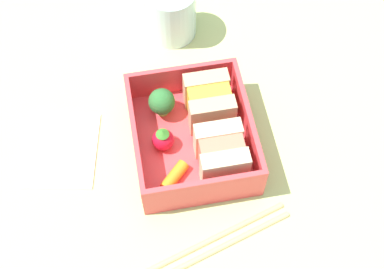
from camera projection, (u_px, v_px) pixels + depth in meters
ground_plane at (192, 149)px, 67.59cm from camera, size 120.00×120.00×2.00cm
bento_tray at (192, 143)px, 66.21cm from camera, size 16.29×14.15×1.20cm
bento_rim at (192, 131)px, 63.69cm from camera, size 16.29×14.15×4.62cm
sandwich_left at (209, 102)px, 65.57cm from camera, size 5.97×5.56×4.98cm
sandwich_center_left at (221, 153)px, 62.00cm from camera, size 5.97×5.56×4.98cm
broccoli_floret at (162, 102)px, 65.76cm from camera, size 3.31×3.31×4.09cm
strawberry_far_left at (163, 141)px, 63.97cm from camera, size 2.69×2.69×3.29cm
carrot_stick_far_left at (174, 176)px, 62.48cm from camera, size 3.76×3.74×1.44cm
chopstick_pair at (202, 250)px, 59.63cm from camera, size 8.17×21.53×0.70cm
drinking_glass at (171, 13)px, 72.76cm from camera, size 6.71×6.71×7.59cm
folded_napkin at (62, 150)px, 66.19cm from camera, size 11.92×10.35×0.40cm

